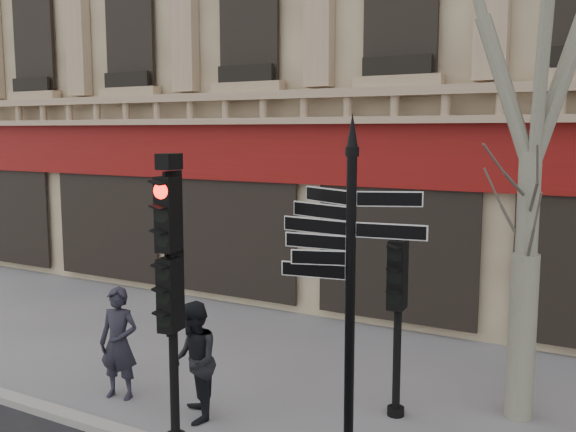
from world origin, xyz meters
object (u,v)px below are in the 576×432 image
at_px(pedestrian_a, 119,343).
at_px(pedestrian_b, 194,362).
at_px(traffic_signal_secondary, 398,294).
at_px(traffic_signal_main, 171,265).
at_px(fingerpost, 351,238).

distance_m(pedestrian_a, pedestrian_b, 1.48).
distance_m(traffic_signal_secondary, pedestrian_a, 4.30).
distance_m(traffic_signal_main, pedestrian_b, 1.71).
height_order(traffic_signal_main, pedestrian_b, traffic_signal_main).
bearing_deg(pedestrian_b, pedestrian_a, -133.08).
height_order(fingerpost, pedestrian_b, fingerpost).
bearing_deg(fingerpost, traffic_signal_secondary, 92.85).
distance_m(traffic_signal_secondary, pedestrian_b, 3.05).
xyz_separation_m(traffic_signal_secondary, pedestrian_a, (-3.93, -1.49, -0.94)).
bearing_deg(fingerpost, pedestrian_b, 173.68).
relative_size(traffic_signal_main, pedestrian_b, 2.23).
xyz_separation_m(traffic_signal_secondary, pedestrian_b, (-2.45, -1.54, -0.95)).
height_order(traffic_signal_main, traffic_signal_secondary, traffic_signal_main).
bearing_deg(traffic_signal_main, pedestrian_b, 98.43).
bearing_deg(traffic_signal_main, fingerpost, 0.04).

